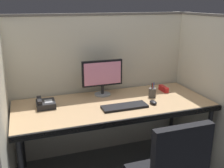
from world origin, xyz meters
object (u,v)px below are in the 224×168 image
object	(u,v)px
monitor_center	(102,75)
desk_phone	(45,104)
red_stapler	(164,89)
computer_mouse	(153,102)
pen_cup	(152,93)
desk	(114,108)
keyboard_main	(125,107)

from	to	relation	value
monitor_center	desk_phone	xyz separation A→B (m)	(-0.61, -0.15, -0.18)
red_stapler	computer_mouse	bearing A→B (deg)	-133.29
monitor_center	pen_cup	world-z (taller)	monitor_center
desk	pen_cup	distance (m)	0.45
keyboard_main	desk_phone	size ratio (longest dim) A/B	2.26
desk	keyboard_main	bearing A→B (deg)	-66.02
keyboard_main	pen_cup	world-z (taller)	pen_cup
keyboard_main	desk_phone	bearing A→B (deg)	159.80
desk	red_stapler	xyz separation A→B (m)	(0.64, 0.17, 0.08)
desk	desk_phone	size ratio (longest dim) A/B	10.00
desk	computer_mouse	size ratio (longest dim) A/B	19.79
monitor_center	computer_mouse	bearing A→B (deg)	-46.57
pen_cup	red_stapler	distance (m)	0.24
computer_mouse	red_stapler	xyz separation A→B (m)	(0.29, 0.31, 0.01)
desk_phone	pen_cup	bearing A→B (deg)	-4.43
computer_mouse	desk	bearing A→B (deg)	159.20
monitor_center	pen_cup	bearing A→B (deg)	-26.30
keyboard_main	red_stapler	size ratio (longest dim) A/B	2.87
pen_cup	red_stapler	world-z (taller)	pen_cup
computer_mouse	pen_cup	size ratio (longest dim) A/B	0.60
desk	desk_phone	world-z (taller)	desk_phone
desk	pen_cup	size ratio (longest dim) A/B	11.82
desk	desk_phone	xyz separation A→B (m)	(-0.64, 0.13, 0.08)
monitor_center	desk	bearing A→B (deg)	-83.09
desk	monitor_center	distance (m)	0.38
monitor_center	red_stapler	xyz separation A→B (m)	(0.67, -0.10, -0.19)
monitor_center	pen_cup	xyz separation A→B (m)	(0.47, -0.23, -0.17)
desk	computer_mouse	xyz separation A→B (m)	(0.35, -0.13, 0.07)
monitor_center	red_stapler	world-z (taller)	monitor_center
monitor_center	keyboard_main	xyz separation A→B (m)	(0.09, -0.40, -0.20)
pen_cup	desk_phone	size ratio (longest dim) A/B	0.85
desk_phone	computer_mouse	bearing A→B (deg)	-14.69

